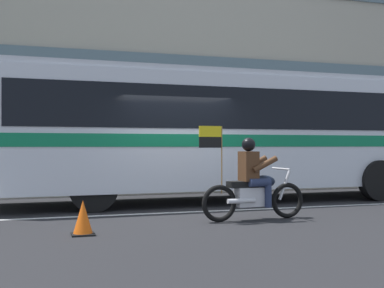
% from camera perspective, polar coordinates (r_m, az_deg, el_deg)
% --- Properties ---
extents(ground_plane, '(60.00, 60.00, 0.00)m').
position_cam_1_polar(ground_plane, '(11.13, -1.67, -7.48)').
color(ground_plane, black).
extents(sidewalk_curb, '(28.00, 3.80, 0.15)m').
position_cam_1_polar(sidewalk_curb, '(16.07, -6.62, -4.96)').
color(sidewalk_curb, '#A39E93').
rests_on(sidewalk_curb, ground_plane).
extents(lane_center_stripe, '(26.60, 0.14, 0.01)m').
position_cam_1_polar(lane_center_stripe, '(10.56, -0.78, -7.86)').
color(lane_center_stripe, silver).
rests_on(lane_center_stripe, ground_plane).
extents(office_building_facade, '(28.00, 0.89, 11.66)m').
position_cam_1_polar(office_building_facade, '(18.79, -7.96, 13.44)').
color(office_building_facade, gray).
rests_on(office_building_facade, ground_plane).
extents(transit_bus, '(12.39, 2.89, 3.22)m').
position_cam_1_polar(transit_bus, '(12.83, 5.35, 1.92)').
color(transit_bus, silver).
rests_on(transit_bus, ground_plane).
extents(motorcycle_with_rider, '(2.19, 0.64, 1.78)m').
position_cam_1_polar(motorcycle_with_rider, '(9.46, 7.06, -4.72)').
color(motorcycle_with_rider, black).
rests_on(motorcycle_with_rider, ground_plane).
extents(traffic_cone, '(0.36, 0.36, 0.55)m').
position_cam_1_polar(traffic_cone, '(8.08, -12.47, -8.41)').
color(traffic_cone, '#EA590F').
rests_on(traffic_cone, ground_plane).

